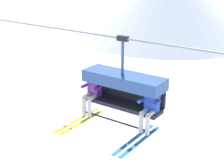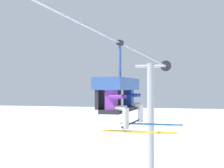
{
  "view_description": "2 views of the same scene",
  "coord_description": "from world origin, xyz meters",
  "px_view_note": "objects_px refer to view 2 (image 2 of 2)",
  "views": [
    {
      "loc": [
        5.03,
        -7.45,
        9.15
      ],
      "look_at": [
        0.36,
        -0.85,
        6.2
      ],
      "focal_mm": 55.0,
      "sensor_mm": 36.0,
      "label": 1
    },
    {
      "loc": [
        -7.8,
        -3.02,
        6.22
      ],
      "look_at": [
        0.35,
        -0.67,
        6.33
      ],
      "focal_mm": 55.0,
      "sensor_mm": 36.0,
      "label": 2
    }
  ],
  "objects_px": {
    "skier_purple": "(117,103)",
    "skier_blue": "(133,100)",
    "lift_tower_far": "(151,131)",
    "chairlift_chair": "(117,90)"
  },
  "relations": [
    {
      "from": "chairlift_chair",
      "to": "skier_purple",
      "type": "distance_m",
      "value": 0.94
    },
    {
      "from": "lift_tower_far",
      "to": "chairlift_chair",
      "type": "distance_m",
      "value": 9.61
    },
    {
      "from": "skier_blue",
      "to": "lift_tower_far",
      "type": "bearing_deg",
      "value": 6.26
    },
    {
      "from": "skier_purple",
      "to": "skier_blue",
      "type": "height_order",
      "value": "same"
    },
    {
      "from": "lift_tower_far",
      "to": "skier_purple",
      "type": "relative_size",
      "value": 4.51
    },
    {
      "from": "chairlift_chair",
      "to": "skier_blue",
      "type": "height_order",
      "value": "chairlift_chair"
    },
    {
      "from": "lift_tower_far",
      "to": "skier_blue",
      "type": "relative_size",
      "value": 4.51
    },
    {
      "from": "skier_purple",
      "to": "skier_blue",
      "type": "relative_size",
      "value": 1.0
    },
    {
      "from": "skier_purple",
      "to": "skier_blue",
      "type": "xyz_separation_m",
      "value": [
        1.72,
        0.0,
        0.0
      ]
    },
    {
      "from": "chairlift_chair",
      "to": "skier_blue",
      "type": "bearing_deg",
      "value": -14.41
    }
  ]
}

